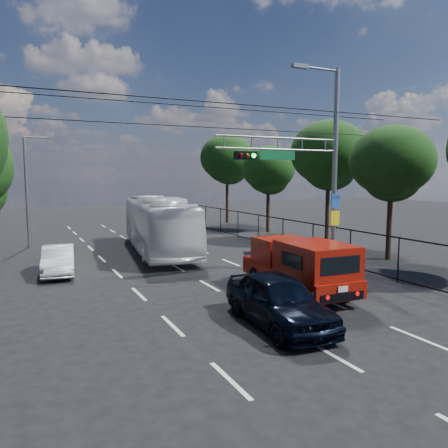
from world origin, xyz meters
TOP-DOWN VIEW (x-y plane):
  - ground at (0.00, 0.00)m, footprint 120.00×120.00m
  - lane_markings at (-0.00, 14.00)m, footprint 6.12×38.00m
  - signal_mast at (5.28, 7.99)m, footprint 6.43×0.39m
  - streetlight_left at (-6.33, 22.00)m, footprint 2.09×0.22m
  - utility_wires at (0.00, 8.83)m, footprint 22.00×5.04m
  - fence_right at (7.60, 12.17)m, footprint 0.06×34.03m
  - tree_right_b at (11.22, 9.02)m, footprint 4.50×4.50m
  - tree_right_c at (11.82, 15.02)m, footprint 5.10×5.10m
  - tree_right_d at (11.42, 22.02)m, footprint 4.32×4.32m
  - tree_right_e at (11.62, 30.02)m, footprint 5.28×5.28m
  - red_pickup at (2.69, 5.39)m, footprint 2.37×5.89m
  - navy_hatchback at (-0.03, 2.61)m, footprint 2.21×4.87m
  - white_bus at (0.56, 16.90)m, footprint 4.38×12.15m
  - white_van at (-5.50, 13.10)m, footprint 1.82×4.13m

SIDE VIEW (x-z plane):
  - ground at x=0.00m, z-range 0.00..0.00m
  - lane_markings at x=0.00m, z-range 0.00..0.01m
  - white_van at x=-5.50m, z-range 0.00..1.32m
  - navy_hatchback at x=-0.03m, z-range 0.00..1.62m
  - fence_right at x=7.60m, z-range 0.03..2.03m
  - red_pickup at x=2.69m, z-range 0.07..2.23m
  - white_bus at x=0.56m, z-range 0.00..3.31m
  - streetlight_left at x=-6.33m, z-range 0.40..7.48m
  - tree_right_d at x=11.42m, z-range 1.34..8.36m
  - tree_right_b at x=11.22m, z-range 1.40..8.71m
  - signal_mast at x=5.28m, z-range 0.49..9.99m
  - tree_right_c at x=11.82m, z-range 1.59..9.88m
  - tree_right_e at x=11.62m, z-range 1.65..10.23m
  - utility_wires at x=0.00m, z-range 6.86..7.60m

